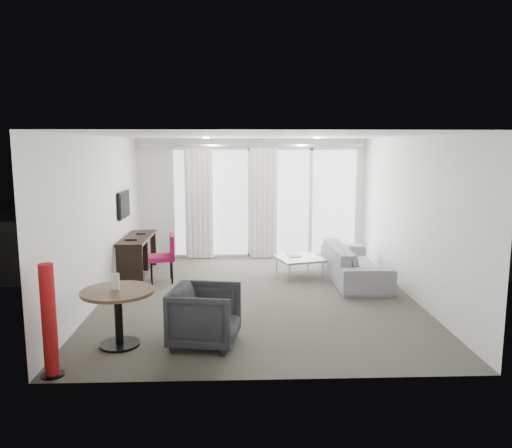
{
  "coord_description": "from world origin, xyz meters",
  "views": [
    {
      "loc": [
        -0.32,
        -7.94,
        2.45
      ],
      "look_at": [
        0.0,
        0.6,
        1.1
      ],
      "focal_mm": 35.0,
      "sensor_mm": 36.0,
      "label": 1
    }
  ],
  "objects_px": {
    "round_table": "(119,318)",
    "red_lamp": "(49,321)",
    "rattan_chair_b": "(341,228)",
    "desk": "(138,256)",
    "sofa": "(354,263)",
    "rattan_chair_a": "(303,231)",
    "coffee_table": "(299,267)",
    "tub_armchair": "(205,316)",
    "desk_chair": "(161,258)"
  },
  "relations": [
    {
      "from": "rattan_chair_a",
      "to": "desk",
      "type": "bearing_deg",
      "value": -136.71
    },
    {
      "from": "desk",
      "to": "coffee_table",
      "type": "bearing_deg",
      "value": -4.77
    },
    {
      "from": "sofa",
      "to": "rattan_chair_a",
      "type": "relative_size",
      "value": 2.76
    },
    {
      "from": "desk",
      "to": "desk_chair",
      "type": "height_order",
      "value": "desk_chair"
    },
    {
      "from": "coffee_table",
      "to": "sofa",
      "type": "distance_m",
      "value": 1.03
    },
    {
      "from": "rattan_chair_a",
      "to": "rattan_chair_b",
      "type": "xyz_separation_m",
      "value": [
        1.0,
        0.3,
        0.01
      ]
    },
    {
      "from": "red_lamp",
      "to": "rattan_chair_b",
      "type": "height_order",
      "value": "red_lamp"
    },
    {
      "from": "coffee_table",
      "to": "tub_armchair",
      "type": "bearing_deg",
      "value": -115.94
    },
    {
      "from": "tub_armchair",
      "to": "rattan_chair_b",
      "type": "distance_m",
      "value": 6.83
    },
    {
      "from": "tub_armchair",
      "to": "sofa",
      "type": "height_order",
      "value": "tub_armchair"
    },
    {
      "from": "tub_armchair",
      "to": "rattan_chair_a",
      "type": "height_order",
      "value": "rattan_chair_a"
    },
    {
      "from": "tub_armchair",
      "to": "desk",
      "type": "bearing_deg",
      "value": 33.06
    },
    {
      "from": "red_lamp",
      "to": "coffee_table",
      "type": "xyz_separation_m",
      "value": [
        3.16,
        4.03,
        -0.44
      ]
    },
    {
      "from": "desk_chair",
      "to": "coffee_table",
      "type": "xyz_separation_m",
      "value": [
        2.54,
        0.31,
        -0.25
      ]
    },
    {
      "from": "round_table",
      "to": "rattan_chair_b",
      "type": "height_order",
      "value": "rattan_chair_b"
    },
    {
      "from": "desk_chair",
      "to": "round_table",
      "type": "bearing_deg",
      "value": -102.17
    },
    {
      "from": "red_lamp",
      "to": "desk_chair",
      "type": "bearing_deg",
      "value": 80.58
    },
    {
      "from": "round_table",
      "to": "red_lamp",
      "type": "relative_size",
      "value": 0.72
    },
    {
      "from": "desk_chair",
      "to": "sofa",
      "type": "xyz_separation_m",
      "value": [
        3.52,
        -0.01,
        -0.11
      ]
    },
    {
      "from": "desk_chair",
      "to": "rattan_chair_b",
      "type": "xyz_separation_m",
      "value": [
        3.95,
        3.23,
        -0.02
      ]
    },
    {
      "from": "desk",
      "to": "tub_armchair",
      "type": "xyz_separation_m",
      "value": [
        1.51,
        -3.48,
        0.0
      ]
    },
    {
      "from": "sofa",
      "to": "red_lamp",
      "type": "bearing_deg",
      "value": 131.9
    },
    {
      "from": "tub_armchair",
      "to": "sofa",
      "type": "bearing_deg",
      "value": -31.48
    },
    {
      "from": "desk",
      "to": "red_lamp",
      "type": "relative_size",
      "value": 1.26
    },
    {
      "from": "desk_chair",
      "to": "coffee_table",
      "type": "bearing_deg",
      "value": -3.62
    },
    {
      "from": "rattan_chair_b",
      "to": "tub_armchair",
      "type": "bearing_deg",
      "value": -114.1
    },
    {
      "from": "round_table",
      "to": "rattan_chair_a",
      "type": "height_order",
      "value": "rattan_chair_a"
    },
    {
      "from": "rattan_chair_b",
      "to": "desk",
      "type": "bearing_deg",
      "value": -147.57
    },
    {
      "from": "desk",
      "to": "rattan_chair_a",
      "type": "height_order",
      "value": "rattan_chair_a"
    },
    {
      "from": "desk",
      "to": "red_lamp",
      "type": "distance_m",
      "value": 4.29
    },
    {
      "from": "round_table",
      "to": "sofa",
      "type": "bearing_deg",
      "value": 38.91
    },
    {
      "from": "sofa",
      "to": "rattan_chair_a",
      "type": "bearing_deg",
      "value": 10.95
    },
    {
      "from": "red_lamp",
      "to": "coffee_table",
      "type": "distance_m",
      "value": 5.14
    },
    {
      "from": "sofa",
      "to": "rattan_chair_a",
      "type": "height_order",
      "value": "rattan_chair_a"
    },
    {
      "from": "red_lamp",
      "to": "sofa",
      "type": "relative_size",
      "value": 0.55
    },
    {
      "from": "coffee_table",
      "to": "rattan_chair_a",
      "type": "bearing_deg",
      "value": 81.18
    },
    {
      "from": "red_lamp",
      "to": "rattan_chair_a",
      "type": "relative_size",
      "value": 1.52
    },
    {
      "from": "desk",
      "to": "rattan_chair_b",
      "type": "bearing_deg",
      "value": 30.69
    },
    {
      "from": "coffee_table",
      "to": "round_table",
      "type": "bearing_deg",
      "value": -129.2
    },
    {
      "from": "coffee_table",
      "to": "rattan_chair_a",
      "type": "xyz_separation_m",
      "value": [
        0.41,
        2.62,
        0.22
      ]
    },
    {
      "from": "desk",
      "to": "tub_armchair",
      "type": "relative_size",
      "value": 1.92
    },
    {
      "from": "desk",
      "to": "coffee_table",
      "type": "distance_m",
      "value": 3.09
    },
    {
      "from": "sofa",
      "to": "desk_chair",
      "type": "bearing_deg",
      "value": 89.87
    },
    {
      "from": "tub_armchair",
      "to": "rattan_chair_b",
      "type": "xyz_separation_m",
      "value": [
        2.98,
        6.15,
        0.05
      ]
    },
    {
      "from": "sofa",
      "to": "rattan_chair_a",
      "type": "xyz_separation_m",
      "value": [
        -0.57,
        2.94,
        0.08
      ]
    },
    {
      "from": "round_table",
      "to": "desk",
      "type": "bearing_deg",
      "value": 97.36
    },
    {
      "from": "round_table",
      "to": "tub_armchair",
      "type": "bearing_deg",
      "value": -0.23
    },
    {
      "from": "desk",
      "to": "rattan_chair_b",
      "type": "xyz_separation_m",
      "value": [
        4.49,
        2.66,
        0.05
      ]
    },
    {
      "from": "desk",
      "to": "desk_chair",
      "type": "xyz_separation_m",
      "value": [
        0.53,
        -0.56,
        0.07
      ]
    },
    {
      "from": "red_lamp",
      "to": "round_table",
      "type": "bearing_deg",
      "value": 56.46
    }
  ]
}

